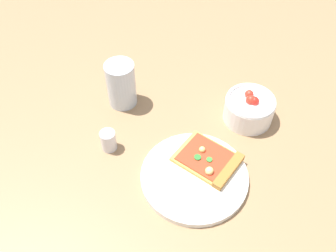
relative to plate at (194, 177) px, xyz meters
The scene contains 6 objects.
ground_plane 0.06m from the plate, 109.47° to the left, with size 2.40×2.40×0.00m, color #93704C.
plate is the anchor object (origin of this frame).
pizza_slice_main 0.05m from the plate, 84.45° to the left, with size 0.14×0.11×0.02m.
salad_bowl 0.22m from the plate, 94.98° to the left, with size 0.12×0.12×0.07m.
soda_glass 0.29m from the plate, 169.84° to the left, with size 0.07×0.07×0.12m.
pepper_shaker 0.21m from the plate, 160.68° to the right, with size 0.03×0.03×0.06m.
Camera 1 is at (0.27, -0.40, 0.65)m, focal length 39.03 mm.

